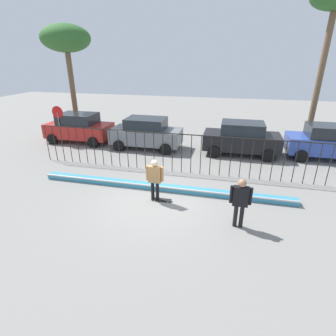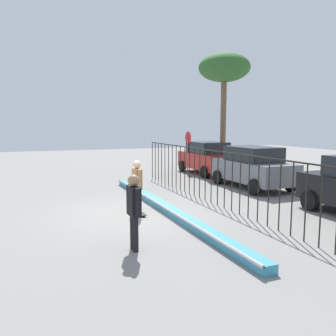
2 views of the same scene
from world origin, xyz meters
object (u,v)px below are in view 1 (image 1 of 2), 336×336
skateboarder (155,177)px  parked_car_gray (146,133)px  skateboard (161,200)px  stop_sign (59,120)px  parked_car_red (79,127)px  palm_tree_short (66,40)px  palm_tree_tall (336,2)px  parked_car_blue (328,142)px  camera_operator (240,199)px  parked_car_black (241,138)px

skateboarder → parked_car_gray: parked_car_gray is taller
skateboard → stop_sign: (-8.20, 5.62, 1.56)m
skateboard → parked_car_red: bearing=148.9°
skateboarder → palm_tree_short: (-8.37, 8.30, 5.27)m
parked_car_red → palm_tree_tall: size_ratio=0.47×
parked_car_blue → stop_sign: stop_sign is taller
stop_sign → palm_tree_tall: size_ratio=0.27×
stop_sign → palm_tree_short: palm_tree_short is taller
stop_sign → parked_car_gray: bearing=6.3°
camera_operator → parked_car_black: 7.49m
skateboarder → parked_car_blue: (8.04, 6.81, -0.07)m
skateboard → parked_car_red: size_ratio=0.19×
palm_tree_short → parked_car_gray: bearing=-18.9°
skateboard → parked_car_gray: (-2.60, 6.23, 0.91)m
skateboarder → palm_tree_short: bearing=119.9°
camera_operator → palm_tree_short: (-11.57, 9.36, 5.26)m
parked_car_red → parked_car_blue: (15.17, 0.30, 0.00)m
skateboard → camera_operator: camera_operator is taller
skateboarder → stop_sign: bearing=129.4°
skateboard → parked_car_black: parked_car_black is taller
parked_car_red → camera_operator: bearing=-38.3°
parked_car_gray → palm_tree_tall: bearing=21.1°
skateboard → palm_tree_tall: size_ratio=0.09×
camera_operator → parked_car_blue: bearing=-89.6°
skateboarder → parked_car_black: 7.26m
skateboarder → palm_tree_short: 12.92m
parked_car_gray → parked_car_black: same height
parked_car_red → skateboard: bearing=-43.5°
skateboarder → stop_sign: (-7.95, 5.62, 0.57)m
parked_car_black → parked_car_gray: bearing=-174.4°
skateboard → parked_car_black: (3.11, 6.43, 0.91)m
parked_car_blue → palm_tree_short: palm_tree_short is taller
skateboarder → skateboard: size_ratio=2.17×
camera_operator → parked_car_blue: (4.85, 7.86, -0.08)m
parked_car_red → palm_tree_short: 5.77m
camera_operator → palm_tree_tall: bearing=-80.7°
parked_car_gray → stop_sign: size_ratio=1.72×
skateboard → parked_car_black: bearing=74.4°
parked_car_black → palm_tree_tall: (4.38, 3.40, 7.12)m
skateboarder → parked_car_red: parked_car_red is taller
palm_tree_short → skateboard: bearing=-43.9°
parked_car_red → parked_car_black: (10.50, -0.08, 0.00)m
parked_car_red → parked_car_black: 10.50m
parked_car_gray → palm_tree_short: 8.31m
skateboarder → palm_tree_tall: palm_tree_tall is taller
parked_car_blue → palm_tree_tall: palm_tree_tall is taller
parked_car_gray → parked_car_black: 5.72m
parked_car_red → parked_car_gray: (4.79, -0.27, 0.00)m
palm_tree_tall → skateboard: bearing=-127.3°
skateboard → parked_car_gray: bearing=122.9°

